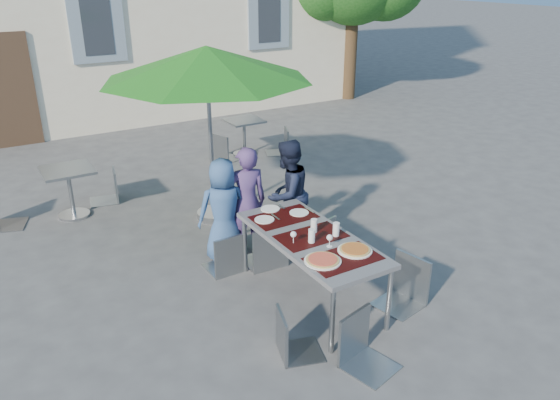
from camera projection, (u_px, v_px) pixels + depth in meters
ground at (293, 296)px, 5.99m from camera, size 90.00×90.00×0.00m
dining_table at (311, 241)px, 5.69m from camera, size 0.80×1.85×0.76m
pizza_near_left at (323, 260)px, 5.17m from camera, size 0.36×0.36×0.03m
pizza_near_right at (355, 250)px, 5.36m from camera, size 0.34×0.34×0.03m
glassware at (319, 232)px, 5.59m from camera, size 0.53×0.41×0.15m
place_settings at (278, 213)px, 6.16m from camera, size 0.69×0.48×0.01m
child_0 at (224, 210)px, 6.54m from camera, size 0.71×0.55×1.28m
child_1 at (247, 202)px, 6.62m from camera, size 0.57×0.43×1.40m
child_2 at (287, 194)px, 6.84m from camera, size 0.78×0.62×1.40m
chair_0 at (226, 230)px, 6.26m from camera, size 0.43×0.43×0.94m
chair_1 at (266, 220)px, 6.35m from camera, size 0.48×0.49×1.04m
chair_2 at (321, 215)px, 6.75m from camera, size 0.48×0.48×0.86m
chair_3 at (292, 309)px, 4.90m from camera, size 0.48×0.48×0.86m
chair_4 at (409, 254)px, 5.66m from camera, size 0.52×0.52×0.99m
chair_5 at (365, 312)px, 4.76m from camera, size 0.51×0.51×0.95m
patio_umbrella at (207, 64)px, 7.00m from camera, size 2.79×2.79×2.41m
cafe_table_0 at (69, 185)px, 7.71m from camera, size 0.68×0.68×0.73m
bg_chair_r_0 at (106, 167)px, 8.21m from camera, size 0.49×0.49×0.93m
cafe_table_1 at (244, 132)px, 10.29m from camera, size 0.65×0.65×0.69m
bg_chair_l_1 at (223, 131)px, 9.94m from camera, size 0.55×0.54×0.97m
bg_chair_r_1 at (281, 126)px, 10.36m from camera, size 0.53×0.53×0.91m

